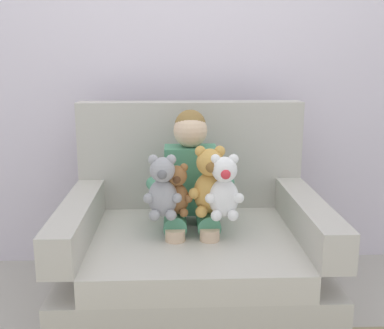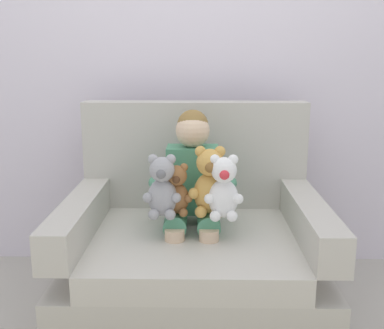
{
  "view_description": "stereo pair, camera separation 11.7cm",
  "coord_description": "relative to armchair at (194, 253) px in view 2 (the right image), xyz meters",
  "views": [
    {
      "loc": [
        -0.09,
        -2.13,
        1.29
      ],
      "look_at": [
        -0.01,
        -0.05,
        0.8
      ],
      "focal_mm": 43.37,
      "sensor_mm": 36.0,
      "label": 1
    },
    {
      "loc": [
        0.03,
        -2.13,
        1.29
      ],
      "look_at": [
        -0.01,
        -0.05,
        0.8
      ],
      "focal_mm": 43.37,
      "sensor_mm": 36.0,
      "label": 2
    }
  ],
  "objects": [
    {
      "name": "ground_plane",
      "position": [
        0.0,
        -0.05,
        -0.32
      ],
      "size": [
        8.0,
        8.0,
        0.0
      ],
      "primitive_type": "plane",
      "color": "#ADA89E"
    },
    {
      "name": "plush_white",
      "position": [
        0.14,
        -0.15,
        0.38
      ],
      "size": [
        0.18,
        0.15,
        0.3
      ],
      "rotation": [
        0.0,
        0.0,
        0.27
      ],
      "color": "white",
      "rests_on": "armchair"
    },
    {
      "name": "plush_honey",
      "position": [
        0.07,
        -0.1,
        0.4
      ],
      "size": [
        0.2,
        0.16,
        0.33
      ],
      "rotation": [
        0.0,
        0.0,
        0.29
      ],
      "color": "gold",
      "rests_on": "armchair"
    },
    {
      "name": "back_wall",
      "position": [
        0.0,
        0.68,
        0.98
      ],
      "size": [
        6.0,
        0.1,
        2.6
      ],
      "primitive_type": "cube",
      "color": "silver",
      "rests_on": "ground"
    },
    {
      "name": "plush_grey",
      "position": [
        -0.14,
        -0.14,
        0.38
      ],
      "size": [
        0.18,
        0.14,
        0.3
      ],
      "rotation": [
        0.0,
        0.0,
        -0.23
      ],
      "color": "#9E9EA3",
      "rests_on": "armchair"
    },
    {
      "name": "armchair",
      "position": [
        0.0,
        0.0,
        0.0
      ],
      "size": [
        1.23,
        0.99,
        1.04
      ],
      "color": "#BCB7AD",
      "rests_on": "ground"
    },
    {
      "name": "seated_child",
      "position": [
        -0.01,
        0.03,
        0.35
      ],
      "size": [
        0.45,
        0.39,
        0.82
      ],
      "rotation": [
        0.0,
        0.0,
        0.11
      ],
      "color": "#4C9370",
      "rests_on": "armchair"
    },
    {
      "name": "plush_brown",
      "position": [
        -0.08,
        -0.1,
        0.36
      ],
      "size": [
        0.15,
        0.12,
        0.25
      ],
      "rotation": [
        0.0,
        0.0,
        0.38
      ],
      "color": "brown",
      "rests_on": "armchair"
    }
  ]
}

